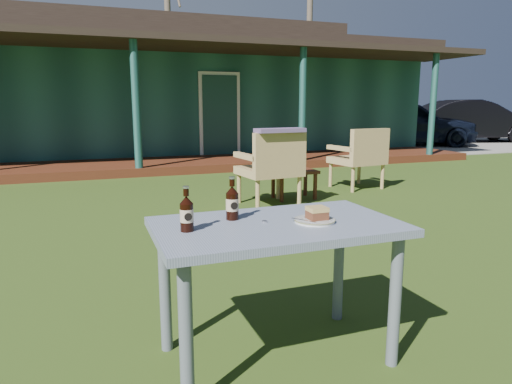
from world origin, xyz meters
name	(u,v)px	position (x,y,z in m)	size (l,w,h in m)	color
ground	(203,260)	(0.00, 0.00, 0.00)	(80.00, 80.00, 0.00)	#334916
pavilion	(118,92)	(0.00, 9.39, 1.61)	(15.80, 8.30, 3.45)	#1C4A44
gravel_strip	(448,143)	(10.50, 8.50, 0.01)	(9.00, 6.00, 0.02)	gray
tree_mid	(168,28)	(3.00, 18.50, 4.75)	(0.28, 0.28, 9.50)	brown
tree_right	(310,14)	(9.50, 17.00, 5.50)	(0.28, 0.28, 11.00)	brown
car_near	(405,123)	(8.58, 8.37, 0.72)	(1.70, 4.23, 1.44)	black
car_far	(472,121)	(11.61, 8.68, 0.72)	(1.52, 4.37, 1.44)	black
cafe_table	(277,242)	(0.00, -1.60, 0.62)	(1.20, 0.70, 0.72)	slate
plate	(315,220)	(0.18, -1.65, 0.73)	(0.20, 0.20, 0.01)	silver
cake_slice	(317,213)	(0.19, -1.65, 0.77)	(0.09, 0.09, 0.06)	#582F1C
fork	(304,220)	(0.12, -1.66, 0.74)	(0.01, 0.14, 0.00)	silver
cola_bottle_near	(232,203)	(-0.19, -1.46, 0.81)	(0.06, 0.07, 0.22)	black
cola_bottle_far	(187,213)	(-0.45, -1.59, 0.80)	(0.06, 0.06, 0.21)	black
bottle_cap	(265,222)	(-0.06, -1.57, 0.72)	(0.03, 0.03, 0.01)	silver
armchair_left	(272,165)	(1.34, 1.72, 0.54)	(0.77, 0.74, 0.96)	tan
armchair_right	(361,155)	(3.08, 2.38, 0.53)	(0.77, 0.74, 0.93)	tan
floral_throw	(280,130)	(1.36, 1.53, 0.98)	(0.63, 0.21, 0.05)	slate
side_table	(294,174)	(1.80, 2.04, 0.34)	(0.60, 0.40, 0.40)	#4E2212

